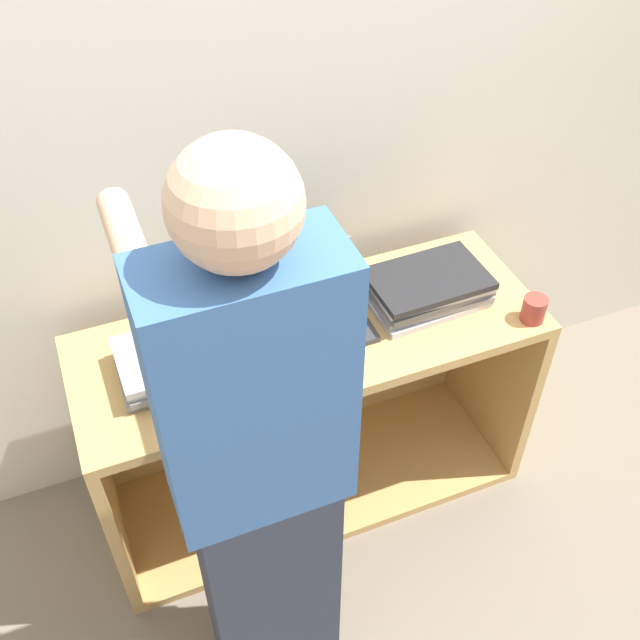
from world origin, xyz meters
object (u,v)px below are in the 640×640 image
laptop_stack_left (183,358)px  person (259,475)px  laptop_stack_right (427,287)px  mug (534,309)px  laptop_open (303,309)px

laptop_stack_left → person: 0.52m
person → laptop_stack_right: bearing=36.0°
mug → laptop_stack_right: bearing=142.4°
laptop_stack_left → person: person is taller
laptop_stack_right → person: bearing=-144.0°
laptop_stack_left → mug: bearing=-10.6°
person → mug: bearing=18.1°
laptop_open → person: (-0.33, -0.57, 0.07)m
laptop_stack_right → mug: (0.26, -0.20, -0.01)m
laptop_open → laptop_stack_left: laptop_open is taller
laptop_stack_right → person: 0.89m
laptop_open → mug: (0.65, -0.26, -0.01)m
laptop_open → mug: size_ratio=4.34×
laptop_stack_left → laptop_stack_right: 0.78m
person → mug: person is taller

